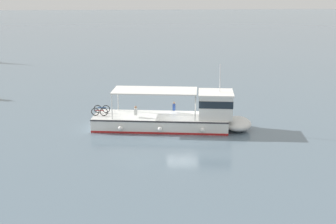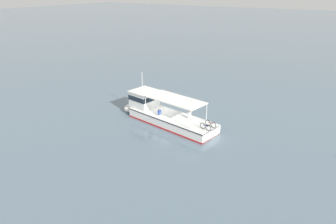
% 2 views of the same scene
% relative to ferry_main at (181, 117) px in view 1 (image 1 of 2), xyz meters
% --- Properties ---
extents(ground_plane, '(400.00, 400.00, 0.00)m').
position_rel_ferry_main_xyz_m(ground_plane, '(-0.80, -0.11, -1.01)').
color(ground_plane, slate).
extents(ferry_main, '(4.96, 13.03, 5.32)m').
position_rel_ferry_main_xyz_m(ferry_main, '(0.00, 0.00, 0.00)').
color(ferry_main, white).
rests_on(ferry_main, ground).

